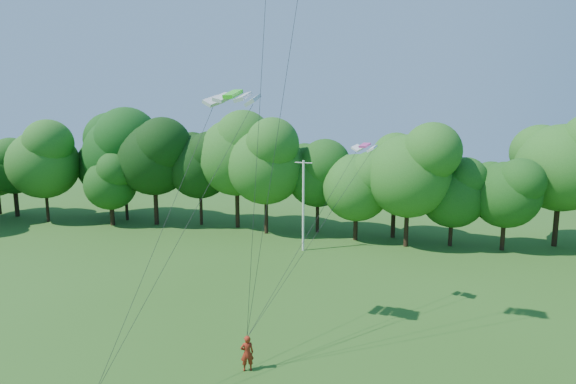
# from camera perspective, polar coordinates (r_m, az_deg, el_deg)

# --- Properties ---
(utility_pole) EXTENTS (1.74, 0.36, 8.76)m
(utility_pole) POSITION_cam_1_polar(r_m,az_deg,el_deg) (42.92, 1.96, -1.64)
(utility_pole) COLOR silver
(utility_pole) RESTS_ON ground
(kite_flyer_left) EXTENTS (0.80, 0.72, 1.84)m
(kite_flyer_left) POSITION_cam_1_polar(r_m,az_deg,el_deg) (23.81, -5.22, -19.70)
(kite_flyer_left) COLOR maroon
(kite_flyer_left) RESTS_ON ground
(kite_green) EXTENTS (3.06, 1.59, 0.57)m
(kite_green) POSITION_cam_1_polar(r_m,az_deg,el_deg) (24.76, -7.01, 12.25)
(kite_green) COLOR #38E522
(kite_green) RESTS_ON ground
(kite_pink) EXTENTS (1.70, 1.22, 0.30)m
(kite_pink) POSITION_cam_1_polar(r_m,az_deg,el_deg) (28.68, 9.72, 5.87)
(kite_pink) COLOR #CF398F
(kite_pink) RESTS_ON ground
(tree_back_west) EXTENTS (10.57, 10.57, 15.38)m
(tree_back_west) POSITION_cam_1_polar(r_m,az_deg,el_deg) (59.61, -20.20, 5.71)
(tree_back_west) COLOR black
(tree_back_west) RESTS_ON ground
(tree_back_center) EXTENTS (7.62, 7.62, 11.09)m
(tree_back_center) POSITION_cam_1_polar(r_m,az_deg,el_deg) (48.81, 13.42, 2.28)
(tree_back_center) COLOR black
(tree_back_center) RESTS_ON ground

